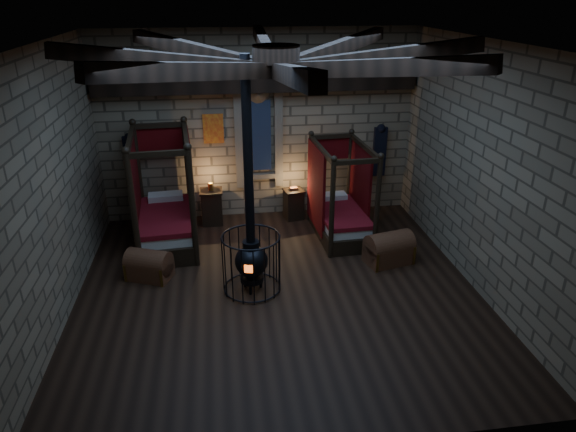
{
  "coord_description": "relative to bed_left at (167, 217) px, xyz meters",
  "views": [
    {
      "loc": [
        -0.92,
        -7.77,
        4.91
      ],
      "look_at": [
        0.26,
        0.6,
        1.17
      ],
      "focal_mm": 32.0,
      "sensor_mm": 36.0,
      "label": 1
    }
  ],
  "objects": [
    {
      "name": "bed_left",
      "position": [
        0.0,
        0.0,
        0.0
      ],
      "size": [
        1.34,
        2.31,
        2.33
      ],
      "rotation": [
        0.0,
        0.0,
        0.08
      ],
      "color": "black",
      "rests_on": "ground"
    },
    {
      "name": "trunk_left",
      "position": [
        -0.24,
        -1.48,
        -0.32
      ],
      "size": [
        0.91,
        0.76,
        0.58
      ],
      "rotation": [
        0.0,
        0.0,
        -0.4
      ],
      "color": "#59301C",
      "rests_on": "ground"
    },
    {
      "name": "trunk_right",
      "position": [
        4.33,
        -1.52,
        -0.29
      ],
      "size": [
        0.99,
        0.75,
        0.65
      ],
      "rotation": [
        0.0,
        0.0,
        0.24
      ],
      "color": "#59301C",
      "rests_on": "ground"
    },
    {
      "name": "room",
      "position": [
        2.06,
        -2.15,
        3.17
      ],
      "size": [
        7.02,
        7.02,
        4.29
      ],
      "color": "black",
      "rests_on": "ground"
    },
    {
      "name": "nightstand_right",
      "position": [
        2.81,
        0.83,
        -0.21
      ],
      "size": [
        0.51,
        0.5,
        0.77
      ],
      "rotation": [
        0.0,
        0.0,
        0.19
      ],
      "color": "black",
      "rests_on": "ground"
    },
    {
      "name": "bed_right",
      "position": [
        3.66,
        -0.14,
        -0.08
      ],
      "size": [
        1.11,
        1.98,
        2.01
      ],
      "rotation": [
        0.0,
        0.0,
        0.05
      ],
      "color": "black",
      "rests_on": "ground"
    },
    {
      "name": "nightstand_left",
      "position": [
        0.93,
        0.81,
        -0.16
      ],
      "size": [
        0.5,
        0.48,
        0.98
      ],
      "rotation": [
        0.0,
        0.0,
        -0.0
      ],
      "color": "black",
      "rests_on": "ground"
    },
    {
      "name": "stove",
      "position": [
        1.61,
        -2.14,
        0.06
      ],
      "size": [
        1.03,
        1.03,
        4.05
      ],
      "rotation": [
        0.0,
        0.0,
        -0.25
      ],
      "color": "black",
      "rests_on": "ground"
    }
  ]
}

